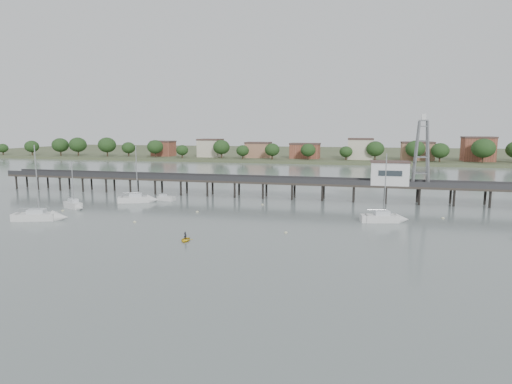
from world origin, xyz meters
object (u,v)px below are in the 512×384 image
pier (279,182)px  sailboat_c (388,218)px  sailboat_b (75,206)px  sailboat_f (142,199)px  sailboat_a (45,217)px  white_tender (166,198)px  lattice_tower (422,153)px  yellow_dinghy (185,241)px

pier → sailboat_c: 32.15m
sailboat_b → sailboat_f: 14.16m
pier → sailboat_a: bearing=-136.3°
sailboat_f → white_tender: sailboat_f is taller
pier → sailboat_c: bearing=-41.9°
pier → lattice_tower: lattice_tower is taller
pier → sailboat_b: size_ratio=14.90×
sailboat_f → white_tender: (4.28, 3.44, -0.15)m
sailboat_b → sailboat_a: bearing=-54.1°
sailboat_c → pier: bearing=124.6°
lattice_tower → yellow_dinghy: size_ratio=6.20×
lattice_tower → white_tender: lattice_tower is taller
pier → sailboat_b: bearing=-148.0°
lattice_tower → sailboat_b: (-69.64, -23.84, -10.44)m
yellow_dinghy → sailboat_b: bearing=143.2°
white_tender → sailboat_c: bearing=-5.3°
lattice_tower → sailboat_a: lattice_tower is taller
sailboat_a → sailboat_f: sailboat_a is taller
pier → sailboat_a: size_ratio=10.47×
pier → yellow_dinghy: bearing=-97.9°
sailboat_a → pier: bearing=24.9°
sailboat_b → white_tender: 19.58m
lattice_tower → sailboat_f: lattice_tower is taller
pier → sailboat_f: bearing=-155.7°
pier → white_tender: 26.69m
sailboat_b → lattice_tower: bearing=45.2°
lattice_tower → sailboat_c: 24.97m
sailboat_c → yellow_dinghy: size_ratio=5.10×
sailboat_b → yellow_dinghy: bearing=-3.2°
sailboat_c → white_tender: sailboat_c is taller
pier → lattice_tower: 32.34m
sailboat_c → sailboat_b: sailboat_c is taller
sailboat_c → sailboat_f: 53.43m
pier → sailboat_b: sailboat_b is taller
sailboat_f → yellow_dinghy: 37.12m
sailboat_a → sailboat_c: bearing=-6.2°
yellow_dinghy → sailboat_f: bearing=121.2°
sailboat_b → sailboat_f: bearing=75.9°
sailboat_b → white_tender: (13.46, 14.22, -0.17)m
lattice_tower → yellow_dinghy: 57.39m
sailboat_c → yellow_dinghy: bearing=-158.6°
sailboat_a → yellow_dinghy: (30.43, -7.44, -0.64)m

